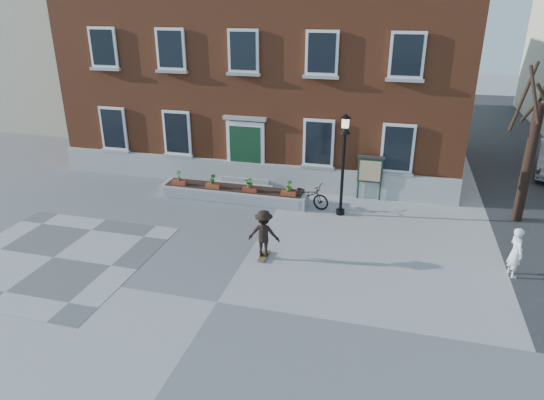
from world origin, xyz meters
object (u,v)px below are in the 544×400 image
(bystander, at_px, (516,252))
(skateboarder, at_px, (264,234))
(lamp_post, at_px, (344,151))
(notice_board, at_px, (370,170))
(bicycle, at_px, (307,195))

(bystander, distance_m, skateboarder, 7.55)
(lamp_post, relative_size, notice_board, 2.10)
(bystander, xyz_separation_m, skateboarder, (-7.50, -0.84, 0.07))
(bystander, bearing_deg, bicycle, 45.15)
(bystander, relative_size, notice_board, 0.84)
(bicycle, bearing_deg, lamp_post, -90.62)
(lamp_post, xyz_separation_m, notice_board, (0.92, 1.86, -1.28))
(bystander, xyz_separation_m, notice_board, (-4.65, 5.07, 0.48))
(bicycle, distance_m, lamp_post, 2.51)
(lamp_post, bearing_deg, notice_board, 63.70)
(lamp_post, relative_size, skateboarder, 2.39)
(bicycle, xyz_separation_m, notice_board, (2.34, 1.46, 0.76))
(bystander, bearing_deg, notice_board, 25.04)
(bicycle, height_order, bystander, bystander)
(notice_board, bearing_deg, lamp_post, -116.30)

